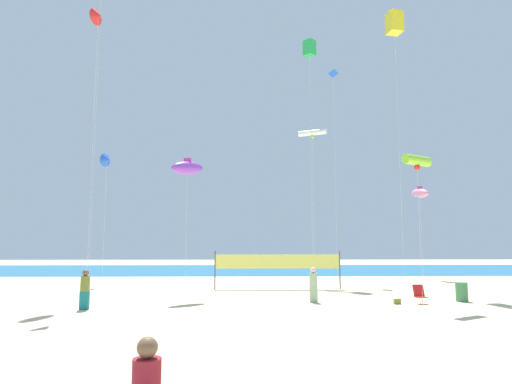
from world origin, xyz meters
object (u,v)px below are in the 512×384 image
at_px(kite_white_tube, 313,133).
at_px(kite_yellow_box, 394,23).
at_px(kite_blue_diamond, 333,76).
at_px(kite_green_box, 309,49).
at_px(beachgoer_olive_shirt, 85,288).
at_px(volleyball_net, 278,263).
at_px(beachgoer_sage_shirt, 313,283).
at_px(trash_barrel, 462,292).
at_px(beach_handbag, 397,301).
at_px(kite_lime_tube, 417,161).
at_px(kite_violet_inflatable, 187,168).
at_px(kite_blue_delta, 107,160).
at_px(folding_beach_chair, 420,294).
at_px(kite_red_delta, 98,17).
at_px(kite_pink_inflatable, 420,193).

distance_m(kite_white_tube, kite_yellow_box, 9.65).
relative_size(kite_yellow_box, kite_blue_diamond, 1.10).
bearing_deg(kite_green_box, kite_yellow_box, -45.49).
height_order(kite_white_tube, kite_yellow_box, kite_yellow_box).
relative_size(beachgoer_olive_shirt, volleyball_net, 0.22).
relative_size(beachgoer_sage_shirt, trash_barrel, 1.82).
relative_size(beach_handbag, kite_lime_tube, 0.05).
relative_size(kite_violet_inflatable, kite_blue_diamond, 0.44).
xyz_separation_m(beachgoer_sage_shirt, kite_lime_tube, (4.88, -1.40, 5.92)).
xyz_separation_m(kite_white_tube, kite_blue_delta, (-15.32, 0.46, -2.03)).
bearing_deg(kite_violet_inflatable, kite_blue_diamond, 47.10).
bearing_deg(kite_green_box, volleyball_net, -115.85).
relative_size(folding_beach_chair, kite_lime_tube, 0.12).
distance_m(trash_barrel, beach_handbag, 3.71).
xyz_separation_m(beachgoer_sage_shirt, trash_barrel, (7.47, 0.11, -0.44)).
bearing_deg(beachgoer_sage_shirt, kite_green_box, 46.37).
bearing_deg(kite_violet_inflatable, trash_barrel, -9.14).
relative_size(beachgoer_olive_shirt, kite_violet_inflatable, 0.23).
xyz_separation_m(folding_beach_chair, kite_lime_tube, (-0.18, -0.78, 6.37)).
height_order(volleyball_net, kite_lime_tube, kite_lime_tube).
height_order(volleyball_net, kite_green_box, kite_green_box).
xyz_separation_m(kite_white_tube, kite_lime_tube, (3.27, -11.33, -4.22)).
relative_size(trash_barrel, volleyball_net, 0.12).
bearing_deg(kite_violet_inflatable, beachgoer_olive_shirt, -129.95).
relative_size(kite_red_delta, kite_lime_tube, 2.20).
xyz_separation_m(kite_green_box, kite_yellow_box, (5.31, -5.40, -0.51)).
xyz_separation_m(volleyball_net, beach_handbag, (5.21, -7.02, -1.51)).
height_order(folding_beach_chair, kite_blue_diamond, kite_blue_diamond).
height_order(folding_beach_chair, kite_lime_tube, kite_lime_tube).
height_order(beachgoer_olive_shirt, kite_blue_delta, kite_blue_delta).
bearing_deg(beach_handbag, kite_violet_inflatable, 163.25).
xyz_separation_m(beachgoer_sage_shirt, volleyball_net, (-1.32, 6.23, 0.72)).
xyz_separation_m(beachgoer_sage_shirt, folding_beach_chair, (5.06, -0.61, -0.45)).
bearing_deg(kite_red_delta, kite_yellow_box, 19.83).
relative_size(beachgoer_olive_shirt, kite_yellow_box, 0.09).
xyz_separation_m(beachgoer_sage_shirt, kite_white_tube, (1.61, 9.94, 10.14)).
distance_m(beach_handbag, kite_white_tube, 15.48).
bearing_deg(kite_lime_tube, folding_beach_chair, 77.32).
relative_size(beachgoer_olive_shirt, folding_beach_chair, 1.97).
relative_size(beachgoer_sage_shirt, kite_blue_diamond, 0.10).
xyz_separation_m(beachgoer_sage_shirt, kite_blue_delta, (-13.71, 10.39, 8.12)).
bearing_deg(beach_handbag, beachgoer_olive_shirt, -174.54).
xyz_separation_m(beachgoer_sage_shirt, kite_violet_inflatable, (-6.65, 2.39, 6.18)).
bearing_deg(beach_handbag, kite_yellow_box, 68.11).
bearing_deg(beachgoer_sage_shirt, kite_yellow_box, 10.92).
height_order(kite_green_box, kite_violet_inflatable, kite_green_box).
xyz_separation_m(kite_blue_delta, kite_blue_diamond, (17.78, 3.53, 8.02)).
bearing_deg(kite_white_tube, beach_handbag, -77.99).
height_order(kite_white_tube, kite_blue_delta, kite_white_tube).
xyz_separation_m(beach_handbag, kite_pink_inflatable, (7.33, 14.97, 6.92)).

